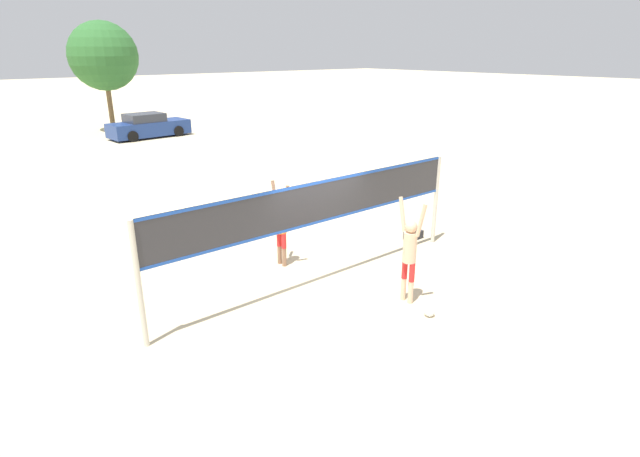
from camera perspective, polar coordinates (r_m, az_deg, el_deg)
ground_plane at (r=11.57m, az=0.00°, el=-6.20°), size 200.00×200.00×0.00m
volleyball_net at (r=10.91m, az=0.00°, el=2.27°), size 8.26×0.10×2.41m
player_spiker at (r=10.43m, az=10.22°, el=-2.36°), size 0.28×0.72×2.25m
player_blocker at (r=12.14m, az=-4.48°, el=0.66°), size 0.28×0.70×2.11m
volleyball at (r=10.40m, az=12.39°, el=-9.24°), size 0.21×0.21×0.21m
gear_bag at (r=14.38m, az=10.62°, el=-0.72°), size 0.53×0.30×0.23m
parked_car_near at (r=32.69m, az=-19.03°, el=10.97°), size 4.85×2.17×1.46m
tree_left_cluster at (r=36.04m, az=-23.51°, el=17.61°), size 4.26×4.26×6.82m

